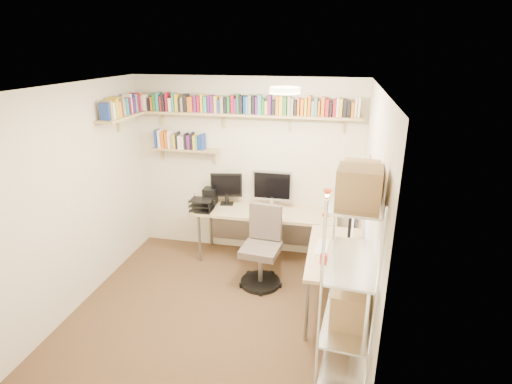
% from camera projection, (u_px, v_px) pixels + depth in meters
% --- Properties ---
extents(ground, '(3.20, 3.20, 0.00)m').
position_uv_depth(ground, '(218.00, 306.00, 4.67)').
color(ground, '#432D1C').
rests_on(ground, ground).
extents(room_shell, '(3.24, 3.04, 2.52)m').
position_uv_depth(room_shell, '(214.00, 181.00, 4.13)').
color(room_shell, beige).
rests_on(room_shell, ground).
extents(wall_shelves, '(3.12, 1.09, 0.80)m').
position_uv_depth(wall_shelves, '(211.00, 114.00, 5.24)').
color(wall_shelves, tan).
rests_on(wall_shelves, ground).
extents(corner_desk, '(2.27, 1.92, 1.28)m').
position_uv_depth(corner_desk, '(274.00, 220.00, 5.21)').
color(corner_desk, '#D2AD88').
rests_on(corner_desk, ground).
extents(office_chair, '(0.54, 0.54, 1.02)m').
position_uv_depth(office_chair, '(262.00, 252.00, 5.01)').
color(office_chair, black).
rests_on(office_chair, ground).
extents(wire_rack, '(0.48, 0.86, 2.09)m').
position_uv_depth(wire_rack, '(353.00, 255.00, 3.11)').
color(wire_rack, silver).
rests_on(wire_rack, ground).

